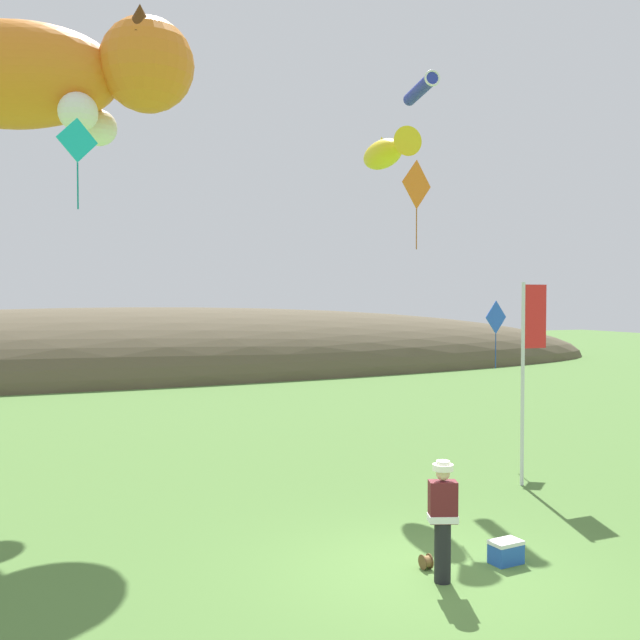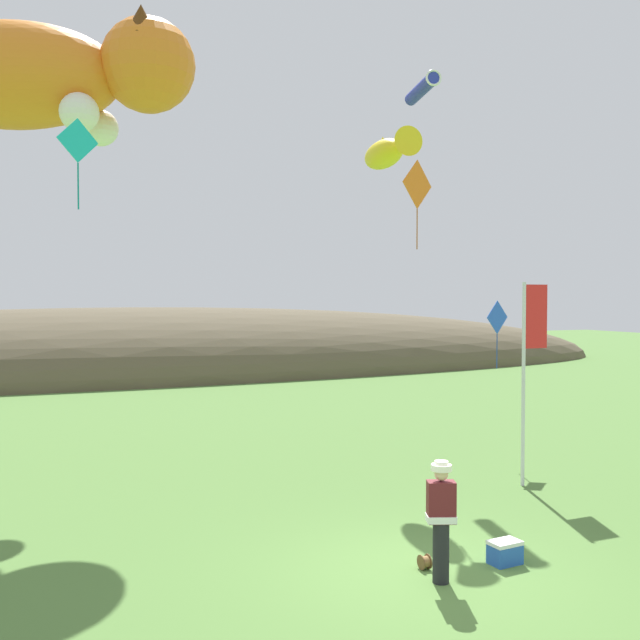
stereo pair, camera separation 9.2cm
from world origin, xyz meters
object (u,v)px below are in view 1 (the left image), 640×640
festival_banner_pole (528,352)px  kite_giant_cat (41,76)px  festival_attendant (443,517)px  kite_spool (426,562)px  kite_tube_streamer (421,89)px  picnic_cooler (506,552)px  kite_diamond_orange (417,185)px  kite_diamond_blue (496,318)px  kite_fish_windsock (387,152)px  kite_diamond_teal (77,142)px

festival_banner_pole → kite_giant_cat: kite_giant_cat is taller
festival_attendant → kite_giant_cat: 14.12m
kite_spool → kite_tube_streamer: (4.76, 8.05, 9.81)m
picnic_cooler → kite_tube_streamer: 13.30m
festival_attendant → kite_diamond_orange: bearing=62.9°
kite_giant_cat → kite_diamond_blue: (10.76, -3.65, -5.92)m
picnic_cooler → kite_diamond_orange: 8.19m
kite_fish_windsock → kite_tube_streamer: (1.85, 1.45, 2.16)m
kite_spool → festival_banner_pole: (4.65, 3.31, 2.81)m
kite_giant_cat → picnic_cooler: bearing=-57.4°
kite_diamond_blue → kite_diamond_orange: bearing=-157.7°
festival_attendant → picnic_cooler: 1.54m
festival_attendant → kite_giant_cat: bearing=116.4°
kite_spool → kite_giant_cat: bearing=117.8°
kite_diamond_blue → kite_tube_streamer: bearing=114.2°
festival_banner_pole → kite_diamond_teal: bearing=167.3°
kite_fish_windsock → kite_diamond_orange: kite_fish_windsock is taller
kite_tube_streamer → kite_diamond_orange: 5.26m
kite_diamond_orange → picnic_cooler: bearing=-104.9°
kite_diamond_blue → kite_diamond_orange: (-3.16, -1.30, 3.04)m
festival_attendant → picnic_cooler: (1.31, 0.23, -0.77)m
festival_attendant → kite_spool: 0.99m
festival_attendant → kite_diamond_blue: 9.02m
kite_spool → festival_attendant: bearing=-95.1°
kite_spool → picnic_cooler: picnic_cooler is taller
kite_giant_cat → kite_tube_streamer: kite_giant_cat is taller
kite_spool → festival_banner_pole: size_ratio=0.05×
kite_fish_windsock → festival_attendant: bearing=-112.5°
picnic_cooler → kite_diamond_orange: kite_diamond_orange is taller
kite_giant_cat → kite_diamond_teal: 4.81m
festival_attendant → kite_tube_streamer: 13.31m
festival_banner_pole → kite_diamond_teal: kite_diamond_teal is taller
festival_attendant → kite_diamond_orange: (2.61, 5.12, 5.67)m
kite_giant_cat → kite_diamond_orange: bearing=-33.1°
kite_fish_windsock → kite_tube_streamer: kite_tube_streamer is taller
kite_giant_cat → kite_diamond_orange: kite_giant_cat is taller
kite_fish_windsock → kite_diamond_blue: bearing=-14.2°
kite_spool → kite_giant_cat: kite_giant_cat is taller
kite_tube_streamer → kite_spool: bearing=-120.6°
festival_attendant → kite_fish_windsock: (2.95, 7.13, 6.81)m
festival_banner_pole → kite_tube_streamer: bearing=88.7°
kite_fish_windsock → kite_diamond_teal: bearing=-170.7°
kite_spool → kite_diamond_teal: kite_diamond_teal is taller
picnic_cooler → kite_diamond_orange: (1.30, 4.89, 6.44)m
picnic_cooler → kite_fish_windsock: 10.38m
picnic_cooler → festival_banner_pole: 5.65m
kite_tube_streamer → kite_diamond_orange: size_ratio=1.09×
kite_diamond_teal → kite_giant_cat: bearing=96.7°
festival_attendant → festival_banner_pole: bearing=39.2°
kite_spool → kite_giant_cat: 14.30m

